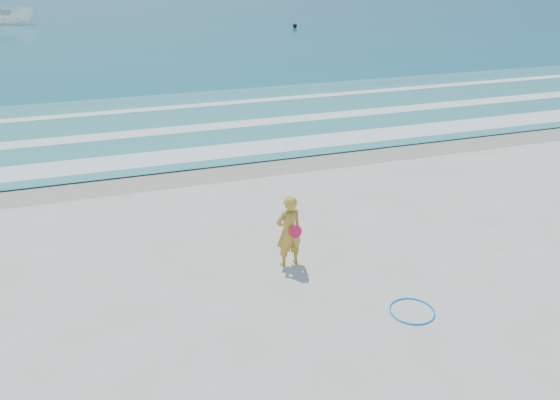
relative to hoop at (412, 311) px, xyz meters
name	(u,v)px	position (x,y,z in m)	size (l,w,h in m)	color
ground	(322,355)	(-2.03, -0.58, -0.02)	(400.00, 400.00, 0.00)	silver
wet_sand	(210,168)	(-2.03, 8.42, -0.01)	(400.00, 2.40, 0.00)	#B2A893
shallow	(184,123)	(-2.03, 13.42, 0.03)	(400.00, 10.00, 0.01)	#59B7AD
foam_near	(202,153)	(-2.03, 9.72, 0.04)	(400.00, 1.40, 0.01)	white
foam_mid	(187,129)	(-2.03, 12.62, 0.04)	(400.00, 0.90, 0.01)	white
foam_far	(174,107)	(-2.03, 15.92, 0.04)	(400.00, 0.60, 0.01)	white
hoop	(412,311)	(0.00, 0.00, 0.00)	(0.84, 0.84, 0.03)	#0E7FFF
boat	(10,14)	(-11.94, 50.74, 0.90)	(1.71, 4.54, 1.75)	white
buoy	(295,26)	(12.03, 39.84, 0.22)	(0.39, 0.39, 0.39)	black
woman	(289,231)	(-1.61, 2.31, 0.78)	(0.63, 0.46, 1.58)	gold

